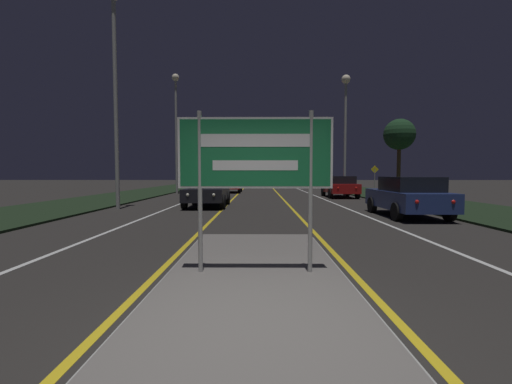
{
  "coord_description": "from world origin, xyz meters",
  "views": [
    {
      "loc": [
        0.06,
        -3.34,
        1.66
      ],
      "look_at": [
        0.0,
        3.48,
        1.28
      ],
      "focal_mm": 24.0,
      "sensor_mm": 36.0,
      "label": 1
    }
  ],
  "objects_px": {
    "car_approaching_2": "(206,181)",
    "streetlight_left_far": "(176,114)",
    "streetlight_left_near": "(115,76)",
    "highway_sign": "(255,159)",
    "warning_sign": "(375,177)",
    "car_receding_0": "(408,196)",
    "car_approaching_0": "(208,192)",
    "streetlight_right_near": "(346,111)",
    "car_approaching_1": "(230,183)",
    "car_receding_1": "(340,186)"
  },
  "relations": [
    {
      "from": "warning_sign",
      "to": "car_approaching_1",
      "type": "bearing_deg",
      "value": 163.14
    },
    {
      "from": "warning_sign",
      "to": "streetlight_right_near",
      "type": "bearing_deg",
      "value": -150.44
    },
    {
      "from": "highway_sign",
      "to": "car_approaching_1",
      "type": "relative_size",
      "value": 0.62
    },
    {
      "from": "car_receding_0",
      "to": "car_receding_1",
      "type": "distance_m",
      "value": 10.5
    },
    {
      "from": "car_receding_1",
      "to": "car_approaching_2",
      "type": "xyz_separation_m",
      "value": [
        -11.42,
        14.21,
        0.0
      ]
    },
    {
      "from": "streetlight_left_near",
      "to": "highway_sign",
      "type": "bearing_deg",
      "value": -58.04
    },
    {
      "from": "car_receding_0",
      "to": "car_approaching_1",
      "type": "xyz_separation_m",
      "value": [
        -8.14,
        16.39,
        0.01
      ]
    },
    {
      "from": "streetlight_left_far",
      "to": "car_approaching_1",
      "type": "bearing_deg",
      "value": 24.04
    },
    {
      "from": "streetlight_left_near",
      "to": "streetlight_left_far",
      "type": "distance_m",
      "value": 11.91
    },
    {
      "from": "car_receding_0",
      "to": "warning_sign",
      "type": "xyz_separation_m",
      "value": [
        3.11,
        12.98,
        0.6
      ]
    },
    {
      "from": "car_approaching_1",
      "to": "car_approaching_2",
      "type": "height_order",
      "value": "car_approaching_1"
    },
    {
      "from": "car_receding_0",
      "to": "car_approaching_1",
      "type": "bearing_deg",
      "value": 116.42
    },
    {
      "from": "highway_sign",
      "to": "car_approaching_2",
      "type": "bearing_deg",
      "value": 100.13
    },
    {
      "from": "streetlight_left_near",
      "to": "car_approaching_0",
      "type": "height_order",
      "value": "streetlight_left_near"
    },
    {
      "from": "car_receding_1",
      "to": "warning_sign",
      "type": "distance_m",
      "value": 4.11
    },
    {
      "from": "car_approaching_1",
      "to": "car_approaching_0",
      "type": "bearing_deg",
      "value": -90.35
    },
    {
      "from": "streetlight_left_far",
      "to": "car_approaching_2",
      "type": "bearing_deg",
      "value": 85.63
    },
    {
      "from": "car_approaching_1",
      "to": "car_approaching_2",
      "type": "relative_size",
      "value": 0.86
    },
    {
      "from": "streetlight_right_near",
      "to": "car_approaching_0",
      "type": "distance_m",
      "value": 12.68
    },
    {
      "from": "car_receding_0",
      "to": "streetlight_left_near",
      "type": "bearing_deg",
      "value": 167.8
    },
    {
      "from": "car_receding_1",
      "to": "streetlight_left_near",
      "type": "bearing_deg",
      "value": -146.9
    },
    {
      "from": "car_approaching_1",
      "to": "car_receding_1",
      "type": "bearing_deg",
      "value": -36.25
    },
    {
      "from": "streetlight_right_near",
      "to": "car_approaching_1",
      "type": "relative_size",
      "value": 2.11
    },
    {
      "from": "warning_sign",
      "to": "car_receding_0",
      "type": "bearing_deg",
      "value": -103.48
    },
    {
      "from": "streetlight_left_far",
      "to": "car_receding_0",
      "type": "relative_size",
      "value": 2.26
    },
    {
      "from": "highway_sign",
      "to": "car_receding_1",
      "type": "distance_m",
      "value": 19.07
    },
    {
      "from": "car_receding_1",
      "to": "highway_sign",
      "type": "bearing_deg",
      "value": -107.19
    },
    {
      "from": "highway_sign",
      "to": "streetlight_left_far",
      "type": "distance_m",
      "value": 23.62
    },
    {
      "from": "highway_sign",
      "to": "streetlight_right_near",
      "type": "height_order",
      "value": "streetlight_right_near"
    },
    {
      "from": "car_approaching_0",
      "to": "streetlight_left_near",
      "type": "bearing_deg",
      "value": -161.87
    },
    {
      "from": "warning_sign",
      "to": "car_approaching_2",
      "type": "bearing_deg",
      "value": 141.29
    },
    {
      "from": "car_approaching_2",
      "to": "warning_sign",
      "type": "relative_size",
      "value": 2.19
    },
    {
      "from": "streetlight_left_far",
      "to": "car_receding_1",
      "type": "height_order",
      "value": "streetlight_left_far"
    },
    {
      "from": "highway_sign",
      "to": "car_approaching_2",
      "type": "xyz_separation_m",
      "value": [
        -5.79,
        32.4,
        -1.1
      ]
    },
    {
      "from": "car_approaching_1",
      "to": "warning_sign",
      "type": "relative_size",
      "value": 1.87
    },
    {
      "from": "car_approaching_1",
      "to": "car_approaching_2",
      "type": "bearing_deg",
      "value": 112.1
    },
    {
      "from": "highway_sign",
      "to": "warning_sign",
      "type": "height_order",
      "value": "highway_sign"
    },
    {
      "from": "streetlight_right_near",
      "to": "warning_sign",
      "type": "distance_m",
      "value": 5.6
    },
    {
      "from": "car_approaching_2",
      "to": "streetlight_left_far",
      "type": "bearing_deg",
      "value": -94.37
    },
    {
      "from": "car_receding_0",
      "to": "warning_sign",
      "type": "bearing_deg",
      "value": 76.52
    },
    {
      "from": "streetlight_right_near",
      "to": "car_receding_0",
      "type": "bearing_deg",
      "value": -92.29
    },
    {
      "from": "car_approaching_1",
      "to": "highway_sign",
      "type": "bearing_deg",
      "value": -84.28
    },
    {
      "from": "car_receding_1",
      "to": "warning_sign",
      "type": "bearing_deg",
      "value": 37.67
    },
    {
      "from": "highway_sign",
      "to": "car_approaching_0",
      "type": "height_order",
      "value": "highway_sign"
    },
    {
      "from": "car_receding_0",
      "to": "car_approaching_0",
      "type": "xyz_separation_m",
      "value": [
        -8.22,
        3.93,
        -0.05
      ]
    },
    {
      "from": "car_approaching_0",
      "to": "car_approaching_1",
      "type": "height_order",
      "value": "car_approaching_1"
    },
    {
      "from": "streetlight_left_near",
      "to": "car_approaching_1",
      "type": "distance_m",
      "value": 15.27
    },
    {
      "from": "car_receding_0",
      "to": "streetlight_left_far",
      "type": "bearing_deg",
      "value": 130.24
    },
    {
      "from": "highway_sign",
      "to": "streetlight_left_far",
      "type": "bearing_deg",
      "value": 106.46
    },
    {
      "from": "car_approaching_1",
      "to": "streetlight_left_far",
      "type": "bearing_deg",
      "value": -155.96
    }
  ]
}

